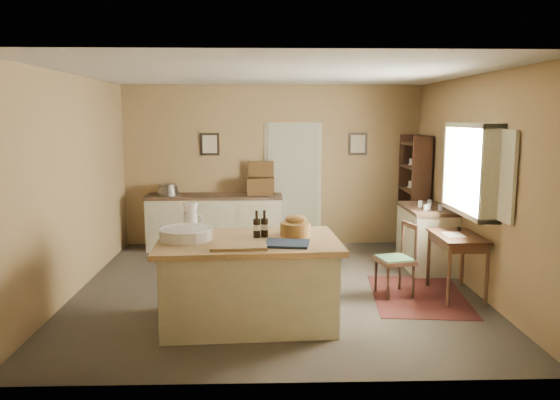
# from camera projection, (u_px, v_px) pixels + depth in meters

# --- Properties ---
(ground) EXTENTS (5.00, 5.00, 0.00)m
(ground) POSITION_uv_depth(u_px,v_px,m) (276.00, 288.00, 7.00)
(ground) COLOR #4A4339
(ground) RESTS_ON ground
(wall_back) EXTENTS (5.00, 0.10, 2.70)m
(wall_back) POSITION_uv_depth(u_px,v_px,m) (272.00, 166.00, 9.26)
(wall_back) COLOR olive
(wall_back) RESTS_ON ground
(wall_front) EXTENTS (5.00, 0.10, 2.70)m
(wall_front) POSITION_uv_depth(u_px,v_px,m) (283.00, 224.00, 4.32)
(wall_front) COLOR olive
(wall_front) RESTS_ON ground
(wall_left) EXTENTS (0.10, 5.00, 2.70)m
(wall_left) POSITION_uv_depth(u_px,v_px,m) (73.00, 185.00, 6.71)
(wall_left) COLOR olive
(wall_left) RESTS_ON ground
(wall_right) EXTENTS (0.10, 5.00, 2.70)m
(wall_right) POSITION_uv_depth(u_px,v_px,m) (474.00, 183.00, 6.87)
(wall_right) COLOR olive
(wall_right) RESTS_ON ground
(ceiling) EXTENTS (5.00, 5.00, 0.00)m
(ceiling) POSITION_uv_depth(u_px,v_px,m) (276.00, 73.00, 6.58)
(ceiling) COLOR silver
(ceiling) RESTS_ON wall_back
(door) EXTENTS (0.97, 0.06, 2.11)m
(door) POSITION_uv_depth(u_px,v_px,m) (293.00, 183.00, 9.29)
(door) COLOR #ABAA92
(door) RESTS_ON ground
(framed_prints) EXTENTS (2.82, 0.02, 0.38)m
(framed_prints) POSITION_uv_depth(u_px,v_px,m) (284.00, 144.00, 9.19)
(framed_prints) COLOR black
(framed_prints) RESTS_ON ground
(window) EXTENTS (0.25, 1.99, 1.12)m
(window) POSITION_uv_depth(u_px,v_px,m) (475.00, 169.00, 6.64)
(window) COLOR beige
(window) RESTS_ON ground
(work_island) EXTENTS (1.96, 1.34, 1.20)m
(work_island) POSITION_uv_depth(u_px,v_px,m) (248.00, 279.00, 5.80)
(work_island) COLOR beige
(work_island) RESTS_ON ground
(sideboard) EXTENTS (2.23, 0.63, 1.18)m
(sideboard) POSITION_uv_depth(u_px,v_px,m) (215.00, 220.00, 9.07)
(sideboard) COLOR beige
(sideboard) RESTS_ON ground
(rug) EXTENTS (1.25, 1.70, 0.01)m
(rug) POSITION_uv_depth(u_px,v_px,m) (418.00, 296.00, 6.71)
(rug) COLOR #421615
(rug) RESTS_ON ground
(writing_desk) EXTENTS (0.52, 0.86, 0.82)m
(writing_desk) POSITION_uv_depth(u_px,v_px,m) (457.00, 243.00, 6.62)
(writing_desk) COLOR #321C11
(writing_desk) RESTS_ON ground
(desk_chair) EXTENTS (0.50, 0.50, 0.88)m
(desk_chair) POSITION_uv_depth(u_px,v_px,m) (395.00, 261.00, 6.67)
(desk_chair) COLOR black
(desk_chair) RESTS_ON ground
(right_cabinet) EXTENTS (0.63, 1.13, 0.99)m
(right_cabinet) POSITION_uv_depth(u_px,v_px,m) (426.00, 237.00, 7.88)
(right_cabinet) COLOR beige
(right_cabinet) RESTS_ON ground
(shelving_unit) EXTENTS (0.32, 0.85, 1.88)m
(shelving_unit) POSITION_uv_depth(u_px,v_px,m) (417.00, 193.00, 8.90)
(shelving_unit) COLOR black
(shelving_unit) RESTS_ON ground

